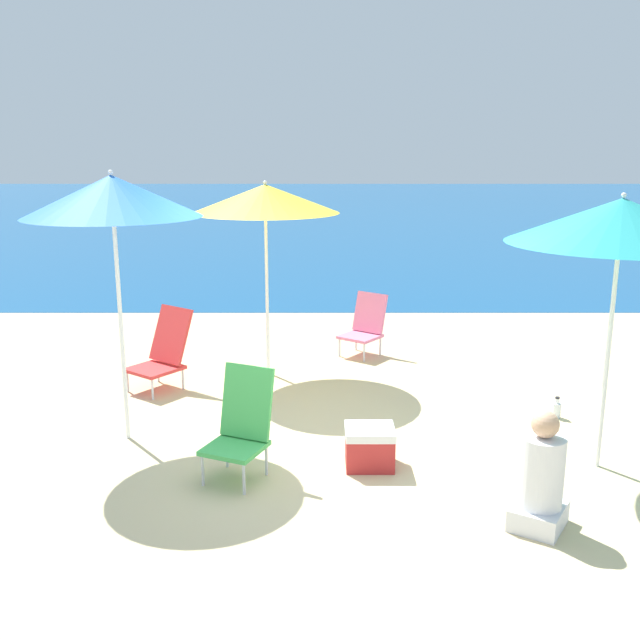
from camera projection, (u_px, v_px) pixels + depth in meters
name	position (u px, v px, depth m)	size (l,w,h in m)	color
ground_plane	(334.00, 455.00, 6.13)	(60.00, 60.00, 0.00)	#D1BA89
sea_water	(324.00, 208.00, 30.78)	(60.00, 40.00, 0.01)	navy
beach_umbrella_teal	(623.00, 221.00, 5.44)	(1.74, 1.74, 2.25)	white
beach_umbrella_yellow	(267.00, 199.00, 7.86)	(1.65, 1.65, 2.22)	white
beach_umbrella_blue	(114.00, 196.00, 5.98)	(1.50, 1.50, 2.40)	white
beach_chair_green	(243.00, 423.00, 5.67)	(0.60, 0.64, 0.88)	silver
beach_chair_red	(165.00, 350.00, 7.76)	(0.76, 0.79, 0.87)	silver
beach_chair_pink	(367.00, 324.00, 9.04)	(0.66, 0.68, 0.77)	silver
person_seated_near	(543.00, 480.00, 4.90)	(0.49, 0.51, 0.85)	silver
water_bottle	(558.00, 410.00, 6.95)	(0.08, 0.08, 0.21)	silver
cooler_box	(371.00, 447.00, 5.88)	(0.41, 0.36, 0.34)	#B72828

